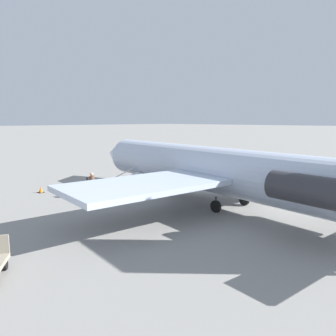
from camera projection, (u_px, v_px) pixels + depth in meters
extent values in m
plane|color=gray|center=(207.00, 202.00, 21.59)|extent=(600.00, 600.00, 0.00)
cylinder|color=silver|center=(208.00, 169.00, 21.26)|extent=(20.32, 5.45, 2.89)
cone|color=silver|center=(118.00, 154.00, 30.30)|extent=(3.52, 3.22, 2.83)
cube|color=silver|center=(144.00, 185.00, 17.03)|extent=(5.67, 8.97, 0.29)
cube|color=silver|center=(272.00, 166.00, 23.99)|extent=(5.67, 8.97, 0.29)
cylinder|color=#2D2D33|center=(308.00, 190.00, 13.79)|extent=(3.61, 1.74, 1.30)
cylinder|color=black|center=(150.00, 182.00, 26.61)|extent=(0.73, 0.27, 0.72)
cylinder|color=#2D2D33|center=(150.00, 177.00, 26.54)|extent=(0.13, 0.13, 0.22)
cylinder|color=black|center=(216.00, 206.00, 19.18)|extent=(0.73, 0.27, 0.72)
cylinder|color=#2D2D33|center=(216.00, 199.00, 19.11)|extent=(0.13, 0.13, 0.22)
cylinder|color=black|center=(244.00, 200.00, 20.77)|extent=(0.73, 0.27, 0.72)
cylinder|color=#2D2D33|center=(244.00, 193.00, 20.70)|extent=(0.13, 0.13, 0.22)
cube|color=silver|center=(104.00, 192.00, 23.54)|extent=(1.32, 1.93, 0.50)
cube|color=silver|center=(128.00, 180.00, 24.67)|extent=(1.18, 2.34, 0.91)
cube|color=silver|center=(124.00, 173.00, 24.95)|extent=(0.34, 2.21, 0.86)
cube|color=#23232D|center=(92.00, 191.00, 22.99)|extent=(0.23, 0.30, 0.85)
cylinder|color=brown|center=(92.00, 181.00, 22.88)|extent=(0.36, 0.36, 0.65)
sphere|color=tan|center=(92.00, 174.00, 22.81)|extent=(0.24, 0.24, 0.24)
cube|color=black|center=(88.00, 181.00, 22.71)|extent=(0.30, 0.21, 0.44)
cylinder|color=black|center=(5.00, 265.00, 11.84)|extent=(0.37, 0.30, 0.36)
cube|color=black|center=(41.00, 192.00, 24.44)|extent=(0.42, 0.42, 0.03)
cone|color=orange|center=(41.00, 190.00, 24.40)|extent=(0.32, 0.32, 0.46)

